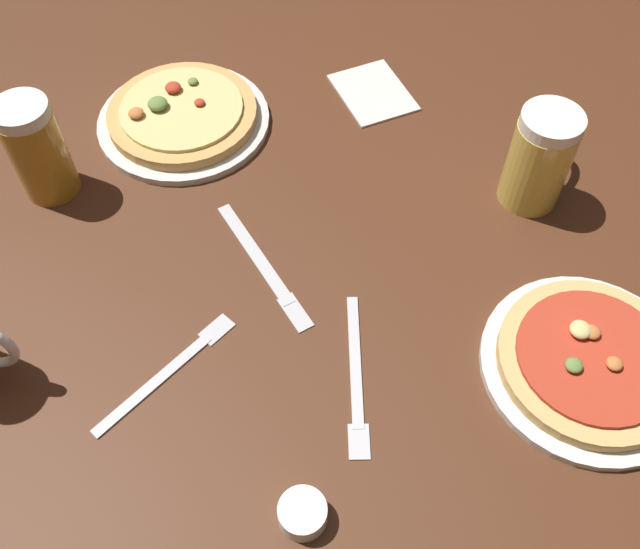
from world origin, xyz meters
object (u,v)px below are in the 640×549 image
ramekin_sauce (303,514)px  fork_spare (169,370)px  beer_mug_dark (36,148)px  pizza_plate_near (590,362)px  fork_left (356,377)px  knife_right (263,265)px  beer_mug_pale (540,157)px  napkin_folded (373,92)px  pizza_plate_far (183,116)px

ramekin_sauce → fork_spare: (-0.07, 0.24, -0.01)m
beer_mug_dark → ramekin_sauce: (0.13, -0.61, -0.06)m
beer_mug_dark → fork_spare: beer_mug_dark is taller
pizza_plate_near → beer_mug_dark: size_ratio=1.69×
fork_left → knife_right: same height
beer_mug_dark → fork_left: 0.56m
knife_right → beer_mug_dark: bearing=129.0°
pizza_plate_near → beer_mug_pale: beer_mug_pale is taller
napkin_folded → knife_right: napkin_folded is taller
beer_mug_dark → knife_right: bearing=-51.0°
beer_mug_pale → pizza_plate_near: bearing=-111.4°
beer_mug_dark → pizza_plate_far: bearing=10.2°
beer_mug_dark → fork_spare: size_ratio=0.75×
pizza_plate_near → napkin_folded: 0.57m
beer_mug_pale → fork_left: 0.41m
pizza_plate_far → napkin_folded: pizza_plate_far is taller
pizza_plate_far → beer_mug_pale: size_ratio=1.77×
fork_left → knife_right: (-0.04, 0.21, 0.00)m
beer_mug_pale → fork_spare: (-0.58, -0.05, -0.07)m
pizza_plate_near → beer_mug_pale: bearing=68.6°
beer_mug_dark → ramekin_sauce: bearing=-78.2°
pizza_plate_far → ramekin_sauce: bearing=-98.3°
napkin_folded → ramekin_sauce: bearing=-124.8°
fork_spare → knife_right: bearing=30.0°
beer_mug_pale → beer_mug_dark: bearing=152.6°
beer_mug_dark → knife_right: (0.22, -0.28, -0.07)m
beer_mug_pale → fork_left: (-0.37, -0.16, -0.07)m
pizza_plate_far → pizza_plate_near: bearing=-64.8°
napkin_folded → beer_mug_dark: bearing=176.9°
beer_mug_pale → knife_right: size_ratio=0.63×
napkin_folded → fork_spare: 0.59m
pizza_plate_far → knife_right: size_ratio=1.12×
knife_right → fork_spare: same height
pizza_plate_far → fork_left: pizza_plate_far is taller
knife_right → fork_spare: size_ratio=1.16×
beer_mug_dark → napkin_folded: 0.54m
pizza_plate_near → knife_right: bearing=132.8°
ramekin_sauce → beer_mug_pale: bearing=29.4°
pizza_plate_far → ramekin_sauce: (-0.10, -0.65, -0.00)m
beer_mug_dark → ramekin_sauce: size_ratio=2.90×
pizza_plate_near → fork_left: bearing=156.5°
knife_right → napkin_folded: bearing=38.9°
fork_left → knife_right: 0.21m
beer_mug_dark → ramekin_sauce: beer_mug_dark is taller
knife_right → fork_left: bearing=-80.5°
beer_mug_dark → fork_left: beer_mug_dark is taller
beer_mug_pale → fork_left: bearing=-157.0°
pizza_plate_near → knife_right: (-0.30, 0.32, -0.01)m
pizza_plate_near → knife_right: size_ratio=1.09×
pizza_plate_far → fork_spare: 0.45m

